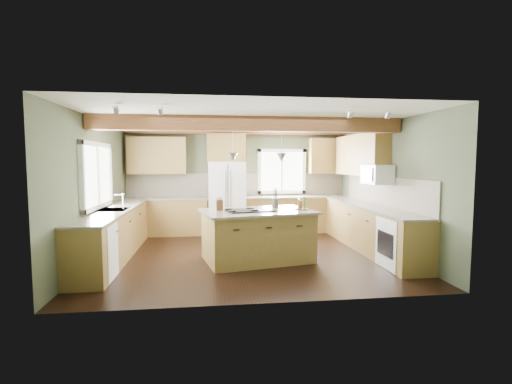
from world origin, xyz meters
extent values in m
plane|color=black|center=(0.00, 0.00, 0.00)|extent=(5.60, 5.60, 0.00)
plane|color=silver|center=(0.00, 0.00, 2.60)|extent=(5.60, 5.60, 0.00)
plane|color=#444F38|center=(0.00, 2.50, 1.30)|extent=(5.60, 0.00, 5.60)
plane|color=#444F38|center=(-2.80, 0.00, 1.30)|extent=(0.00, 5.00, 5.00)
plane|color=#444F38|center=(2.80, 0.00, 1.30)|extent=(0.00, 5.00, 5.00)
cube|color=#4B2515|center=(0.00, -0.43, 2.47)|extent=(5.55, 0.26, 0.26)
cube|color=#4B2515|center=(0.00, 2.40, 2.54)|extent=(5.55, 0.20, 0.10)
cube|color=brown|center=(0.00, 2.48, 1.21)|extent=(5.58, 0.03, 0.58)
cube|color=brown|center=(2.78, 0.05, 1.21)|extent=(0.03, 3.70, 0.58)
cube|color=brown|center=(-1.79, 2.20, 0.44)|extent=(2.02, 0.60, 0.88)
cube|color=#51493B|center=(-1.79, 2.20, 0.90)|extent=(2.06, 0.64, 0.04)
cube|color=brown|center=(1.49, 2.20, 0.44)|extent=(2.62, 0.60, 0.88)
cube|color=#51493B|center=(1.49, 2.20, 0.90)|extent=(2.66, 0.64, 0.04)
cube|color=brown|center=(-2.50, 0.05, 0.44)|extent=(0.60, 3.70, 0.88)
cube|color=#51493B|center=(-2.50, 0.05, 0.90)|extent=(0.64, 3.74, 0.04)
cube|color=brown|center=(2.50, 0.05, 0.44)|extent=(0.60, 3.70, 0.88)
cube|color=#51493B|center=(2.50, 0.05, 0.90)|extent=(0.64, 3.74, 0.04)
cube|color=brown|center=(-1.99, 2.33, 1.95)|extent=(1.40, 0.35, 0.90)
cube|color=brown|center=(-0.30, 2.33, 2.15)|extent=(0.96, 0.35, 0.70)
cube|color=brown|center=(2.62, 0.90, 1.95)|extent=(0.35, 2.20, 0.90)
cube|color=brown|center=(2.30, 2.33, 1.95)|extent=(0.90, 0.35, 0.90)
cube|color=white|center=(-2.78, 0.05, 1.55)|extent=(0.04, 1.60, 1.05)
cube|color=white|center=(1.15, 2.48, 1.55)|extent=(1.10, 0.04, 1.00)
cube|color=#262628|center=(-2.50, 0.05, 0.91)|extent=(0.50, 0.65, 0.03)
cylinder|color=#B2B2B7|center=(-2.32, 0.05, 1.05)|extent=(0.02, 0.02, 0.28)
cube|color=white|center=(-2.49, -1.25, 0.43)|extent=(0.60, 0.60, 0.84)
cube|color=white|center=(2.49, -1.25, 0.43)|extent=(0.60, 0.72, 0.84)
cube|color=white|center=(2.58, -0.05, 1.55)|extent=(0.40, 0.70, 0.38)
cone|color=#B2B2B7|center=(-0.31, -0.52, 1.88)|extent=(0.18, 0.18, 0.16)
cone|color=#B2B2B7|center=(0.59, -0.34, 1.88)|extent=(0.18, 0.18, 0.16)
cube|color=silver|center=(-0.30, 2.12, 0.90)|extent=(0.90, 0.74, 1.80)
cube|color=brown|center=(0.14, -0.43, 0.44)|extent=(2.04, 1.48, 0.88)
cube|color=#51493B|center=(0.14, -0.43, 0.90)|extent=(2.19, 1.63, 0.04)
cube|color=black|center=(-0.01, -0.46, 0.93)|extent=(0.89, 0.69, 0.02)
cube|color=brown|center=(-0.55, -0.34, 1.02)|extent=(0.13, 0.10, 0.20)
cylinder|color=#36302B|center=(0.53, -0.07, 1.01)|extent=(0.14, 0.14, 0.17)
camera|label=1|loc=(-0.72, -7.04, 1.81)|focal=26.00mm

